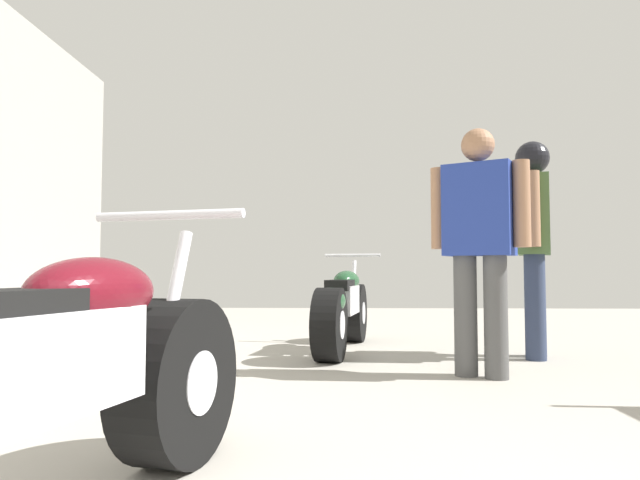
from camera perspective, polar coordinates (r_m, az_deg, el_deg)
The scene contains 5 objects.
ground_plane at distance 3.23m, azimuth 8.03°, elevation -15.90°, with size 16.20×16.20×0.00m, color #A8A399.
motorcycle_maroon_cruiser at distance 1.63m, azimuth -27.58°, elevation -14.29°, with size 0.78×1.99×0.93m.
motorcycle_black_naked at distance 5.15m, azimuth 2.25°, elevation -7.01°, with size 0.65×1.92×0.90m.
mechanic_in_blue at distance 4.03m, azimuth 15.72°, elevation 0.47°, with size 0.65×0.43×1.70m.
mechanic_with_helmet at distance 5.06m, azimuth 20.70°, elevation 1.19°, with size 0.40×0.70×1.81m.
Camera 1 is at (-0.34, 0.24, 0.71)m, focal length 31.81 mm.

